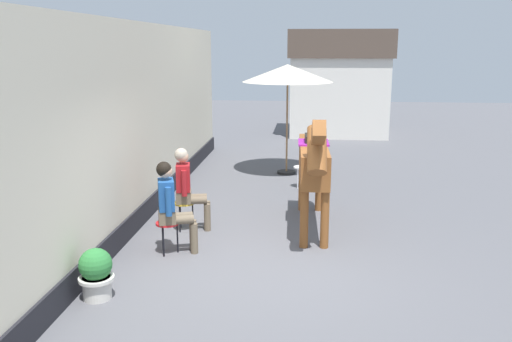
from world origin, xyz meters
TOP-DOWN VIEW (x-y plane):
  - ground_plane at (0.00, 3.00)m, footprint 40.00×40.00m
  - pub_facade_wall at (-2.55, 1.50)m, footprint 0.34×14.00m
  - distant_cottage at (1.40, 11.67)m, footprint 3.40×2.60m
  - seated_visitor_near at (-1.55, 0.22)m, footprint 0.61×0.48m
  - seated_visitor_far at (-1.54, 1.28)m, footprint 0.61×0.48m
  - saddled_horse_center at (0.51, 1.50)m, footprint 0.52×3.00m
  - flower_planter_near at (-2.10, -1.34)m, footprint 0.43×0.43m
  - cafe_parasol at (-0.09, 5.53)m, footprint 2.10×2.10m
  - spare_stool_white at (0.28, 4.26)m, footprint 0.32×0.32m

SIDE VIEW (x-z plane):
  - ground_plane at x=0.00m, z-range 0.00..0.00m
  - flower_planter_near at x=-2.10m, z-range 0.01..0.65m
  - spare_stool_white at x=0.28m, z-range 0.17..0.63m
  - seated_visitor_near at x=-1.55m, z-range 0.08..1.47m
  - seated_visitor_far at x=-1.54m, z-range 0.08..1.47m
  - saddled_horse_center at x=0.51m, z-range 0.13..2.19m
  - pub_facade_wall at x=-2.55m, z-range -0.16..3.24m
  - distant_cottage at x=1.40m, z-range 0.05..3.55m
  - cafe_parasol at x=-0.09m, z-range 1.07..3.65m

